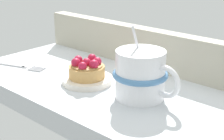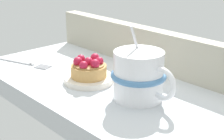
# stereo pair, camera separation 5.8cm
# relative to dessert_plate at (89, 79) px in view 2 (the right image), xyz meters

# --- Properties ---
(ground_plane) EXTENTS (0.64, 0.32, 0.04)m
(ground_plane) POSITION_rel_dessert_plate_xyz_m (0.03, 0.03, -0.03)
(ground_plane) COLOR silver
(window_rail_back) EXTENTS (0.63, 0.03, 0.09)m
(window_rail_back) POSITION_rel_dessert_plate_xyz_m (0.03, 0.17, 0.04)
(window_rail_back) COLOR #B2AD99
(window_rail_back) RESTS_ON ground_plane
(dessert_plate) EXTENTS (0.11, 0.11, 0.01)m
(dessert_plate) POSITION_rel_dessert_plate_xyz_m (0.00, 0.00, 0.00)
(dessert_plate) COLOR silver
(dessert_plate) RESTS_ON ground_plane
(raspberry_tart) EXTENTS (0.08, 0.08, 0.04)m
(raspberry_tart) POSITION_rel_dessert_plate_xyz_m (-0.00, -0.00, 0.02)
(raspberry_tart) COLOR tan
(raspberry_tart) RESTS_ON dessert_plate
(coffee_mug) EXTENTS (0.14, 0.10, 0.14)m
(coffee_mug) POSITION_rel_dessert_plate_xyz_m (0.13, 0.01, 0.04)
(coffee_mug) COLOR white
(coffee_mug) RESTS_ON ground_plane
(dessert_fork) EXTENTS (0.16, 0.07, 0.01)m
(dessert_fork) POSITION_rel_dessert_plate_xyz_m (-0.20, -0.04, -0.00)
(dessert_fork) COLOR #B7B7BC
(dessert_fork) RESTS_ON ground_plane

